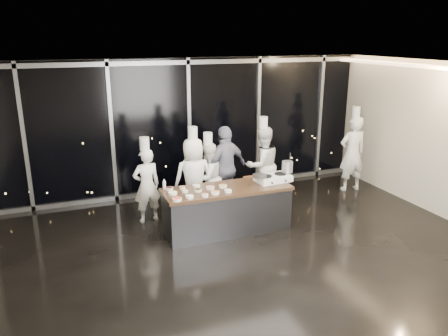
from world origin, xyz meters
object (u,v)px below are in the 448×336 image
Objects in this scene: frying_pan at (259,176)px; chef_far_left at (147,184)px; chef_side at (352,153)px; stove at (273,178)px; guest at (226,168)px; stock_pot at (287,167)px; chef_center at (208,177)px; demo_counter at (227,209)px; chef_left at (194,178)px; chef_right at (262,165)px.

chef_far_left is at bearing 147.71° from frying_pan.
chef_far_left is 5.07m from chef_side.
stove is 0.34× the size of chef_side.
frying_pan is 0.27× the size of guest.
stock_pot is 1.73m from chef_center.
chef_side reaches higher than stock_pot.
demo_counter is 1.27× the size of chef_left.
chef_right is at bearing 158.65° from chef_center.
guest is at bearing 69.91° from demo_counter.
stove is 1.48m from chef_center.
chef_far_left is at bearing 5.14° from chef_side.
stove is at bearing -171.99° from stock_pot.
demo_counter is 1.39× the size of chef_far_left.
chef_side is (2.40, -0.05, 0.06)m from chef_right.
chef_side reaches higher than chef_right.
stove is 0.40× the size of chef_far_left.
chef_side is (3.72, 1.15, 0.49)m from demo_counter.
guest is (0.43, 1.17, 0.47)m from demo_counter.
chef_center is 0.88× the size of chef_right.
frying_pan is 1.34m from chef_center.
chef_left is at bearing 142.05° from stove.
chef_far_left is 0.97m from chef_left.
chef_center is at bearing 89.99° from demo_counter.
chef_side reaches higher than chef_left.
stove is 3.22× the size of stock_pot.
frying_pan is 0.28× the size of chef_center.
chef_center is at bearing 115.47° from frying_pan.
chef_side reaches higher than stove.
chef_right is (1.32, 0.08, 0.11)m from chef_center.
stock_pot is (0.34, 0.05, 0.19)m from stove.
chef_center is (0.38, 0.19, -0.09)m from chef_left.
guest is 0.93× the size of chef_right.
stove is 1.44× the size of frying_pan.
demo_counter is 1.72m from chef_far_left.
chef_right is (0.65, 1.21, -0.18)m from frying_pan.
chef_left is at bearing 133.18° from frying_pan.
stove is 0.36× the size of chef_right.
stove is 0.35m from frying_pan.
chef_right is (0.89, 0.03, -0.04)m from guest.
stock_pot is at bearing 2.73° from stove.
stove is 2.94m from chef_side.
chef_far_left is 1.79m from guest.
stove is (1.00, 0.04, 0.51)m from demo_counter.
frying_pan is 2.24× the size of stock_pot.
chef_side is at bearing 17.03° from stove.
chef_left is at bearing 6.83° from chef_side.
chef_side reaches higher than chef_far_left.
stock_pot is at bearing 27.81° from chef_side.
chef_left is 0.93× the size of chef_side.
chef_center is 0.84× the size of chef_side.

